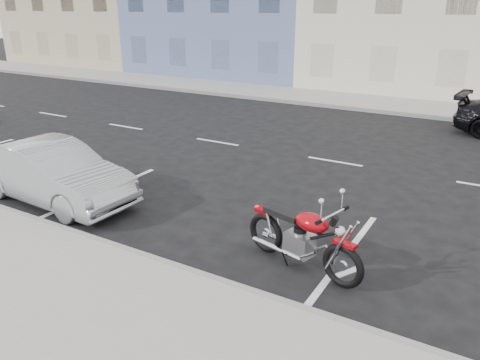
% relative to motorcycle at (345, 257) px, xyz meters
% --- Properties ---
extents(ground, '(120.00, 120.00, 0.00)m').
position_rel_motorcycle_xyz_m(ground, '(-0.29, 6.00, -0.54)').
color(ground, black).
rests_on(ground, ground).
extents(sidewalk_far, '(80.00, 3.40, 0.15)m').
position_rel_motorcycle_xyz_m(sidewalk_far, '(-5.29, 14.70, -0.46)').
color(sidewalk_far, gray).
rests_on(sidewalk_far, ground).
extents(curb_near, '(80.00, 0.12, 0.16)m').
position_rel_motorcycle_xyz_m(curb_near, '(-5.29, -1.00, -0.46)').
color(curb_near, gray).
rests_on(curb_near, ground).
extents(curb_far, '(80.00, 0.12, 0.16)m').
position_rel_motorcycle_xyz_m(curb_far, '(-5.29, 13.00, -0.46)').
color(curb_far, gray).
rests_on(curb_far, ground).
extents(motorcycle, '(2.30, 0.94, 1.18)m').
position_rel_motorcycle_xyz_m(motorcycle, '(0.00, 0.00, 0.00)').
color(motorcycle, black).
rests_on(motorcycle, ground).
extents(sedan_silver, '(4.15, 1.61, 1.35)m').
position_rel_motorcycle_xyz_m(sedan_silver, '(-6.75, 0.05, 0.14)').
color(sedan_silver, '#9FA3A7').
rests_on(sedan_silver, ground).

